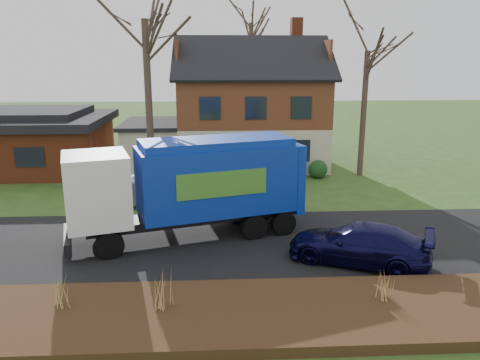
{
  "coord_description": "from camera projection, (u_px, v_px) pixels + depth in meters",
  "views": [
    {
      "loc": [
        -0.33,
        -16.39,
        6.75
      ],
      "look_at": [
        0.68,
        2.5,
        1.81
      ],
      "focal_mm": 35.0,
      "sensor_mm": 36.0,
      "label": 1
    }
  ],
  "objects": [
    {
      "name": "tree_front_east",
      "position": [
        369.0,
        29.0,
        25.75
      ],
      "size": [
        3.68,
        3.68,
        10.23
      ],
      "color": "#47342A",
      "rests_on": "ground"
    },
    {
      "name": "mulch_verge",
      "position": [
        230.0,
        315.0,
        12.4
      ],
      "size": [
        80.0,
        3.5,
        0.3
      ],
      "primitive_type": "cube",
      "color": "black",
      "rests_on": "ground"
    },
    {
      "name": "ranch_house",
      "position": [
        27.0,
        140.0,
        29.04
      ],
      "size": [
        9.8,
        8.2,
        3.7
      ],
      "color": "#933D20",
      "rests_on": "ground"
    },
    {
      "name": "road",
      "position": [
        225.0,
        243.0,
        17.56
      ],
      "size": [
        80.0,
        7.0,
        0.02
      ],
      "primitive_type": "cube",
      "color": "black",
      "rests_on": "ground"
    },
    {
      "name": "silver_sedan",
      "position": [
        139.0,
        192.0,
        21.95
      ],
      "size": [
        4.22,
        1.94,
        1.34
      ],
      "primitive_type": "imported",
      "rotation": [
        0.0,
        0.0,
        1.7
      ],
      "color": "#9E9FA6",
      "rests_on": "ground"
    },
    {
      "name": "grass_clump_mid",
      "position": [
        164.0,
        291.0,
        12.3
      ],
      "size": [
        0.37,
        0.31,
        1.04
      ],
      "color": "#B4844F",
      "rests_on": "mulch_verge"
    },
    {
      "name": "ground",
      "position": [
        225.0,
        243.0,
        17.56
      ],
      "size": [
        120.0,
        120.0,
        0.0
      ],
      "primitive_type": "plane",
      "color": "#2B4918",
      "rests_on": "ground"
    },
    {
      "name": "navy_wagon",
      "position": [
        359.0,
        244.0,
        15.76
      ],
      "size": [
        5.07,
        3.71,
        1.36
      ],
      "primitive_type": "imported",
      "rotation": [
        0.0,
        0.0,
        -2.0
      ],
      "color": "#0C0B33",
      "rests_on": "ground"
    },
    {
      "name": "grass_clump_east",
      "position": [
        386.0,
        286.0,
        12.79
      ],
      "size": [
        0.32,
        0.26,
        0.79
      ],
      "color": "tan",
      "rests_on": "mulch_verge"
    },
    {
      "name": "garbage_truck",
      "position": [
        193.0,
        182.0,
        17.68
      ],
      "size": [
        9.2,
        4.86,
        3.81
      ],
      "rotation": [
        0.0,
        0.0,
        0.29
      ],
      "color": "black",
      "rests_on": "ground"
    },
    {
      "name": "main_house",
      "position": [
        243.0,
        102.0,
        30.06
      ],
      "size": [
        12.95,
        8.95,
        9.26
      ],
      "color": "#C0B29A",
      "rests_on": "ground"
    },
    {
      "name": "tree_back",
      "position": [
        251.0,
        6.0,
        36.53
      ],
      "size": [
        4.05,
        4.05,
        12.83
      ],
      "color": "#443429",
      "rests_on": "ground"
    },
    {
      "name": "grass_clump_west",
      "position": [
        63.0,
        291.0,
        12.46
      ],
      "size": [
        0.33,
        0.27,
        0.87
      ],
      "color": "tan",
      "rests_on": "mulch_verge"
    }
  ]
}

